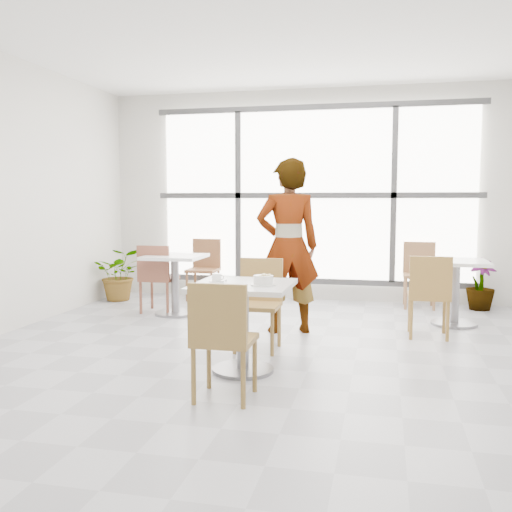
% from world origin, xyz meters
% --- Properties ---
extents(floor, '(7.00, 7.00, 0.00)m').
position_xyz_m(floor, '(0.00, 0.00, 0.00)').
color(floor, '#9E9EA5').
rests_on(floor, ground).
extents(ceiling, '(7.00, 7.00, 0.00)m').
position_xyz_m(ceiling, '(0.00, 0.00, 3.00)').
color(ceiling, white).
rests_on(ceiling, ground).
extents(wall_back, '(6.00, 0.00, 6.00)m').
position_xyz_m(wall_back, '(0.00, 3.50, 1.50)').
color(wall_back, silver).
rests_on(wall_back, ground).
extents(window, '(4.60, 0.07, 2.52)m').
position_xyz_m(window, '(0.00, 3.44, 1.50)').
color(window, white).
rests_on(window, ground).
extents(main_table, '(0.80, 0.80, 0.75)m').
position_xyz_m(main_table, '(-0.16, -0.11, 0.52)').
color(main_table, silver).
rests_on(main_table, ground).
extents(chair_near, '(0.42, 0.42, 0.87)m').
position_xyz_m(chair_near, '(-0.13, -0.85, 0.50)').
color(chair_near, olive).
rests_on(chair_near, ground).
extents(chair_far, '(0.42, 0.42, 0.87)m').
position_xyz_m(chair_far, '(-0.19, 0.67, 0.50)').
color(chair_far, olive).
rests_on(chair_far, ground).
extents(oatmeal_bowl, '(0.21, 0.21, 0.10)m').
position_xyz_m(oatmeal_bowl, '(0.04, -0.18, 0.79)').
color(oatmeal_bowl, silver).
rests_on(oatmeal_bowl, main_table).
extents(coffee_cup, '(0.16, 0.13, 0.07)m').
position_xyz_m(coffee_cup, '(-0.39, -0.06, 0.78)').
color(coffee_cup, white).
rests_on(coffee_cup, main_table).
extents(person, '(0.80, 0.66, 1.88)m').
position_xyz_m(person, '(-0.03, 1.39, 0.94)').
color(person, black).
rests_on(person, ground).
extents(bg_table_left, '(0.70, 0.70, 0.75)m').
position_xyz_m(bg_table_left, '(-1.57, 2.03, 0.49)').
color(bg_table_left, white).
rests_on(bg_table_left, ground).
extents(bg_table_right, '(0.70, 0.70, 0.75)m').
position_xyz_m(bg_table_right, '(1.79, 2.17, 0.49)').
color(bg_table_right, white).
rests_on(bg_table_right, ground).
extents(bg_chair_left_near, '(0.42, 0.42, 0.87)m').
position_xyz_m(bg_chair_left_near, '(-1.83, 2.07, 0.50)').
color(bg_chair_left_near, brown).
rests_on(bg_chair_left_near, ground).
extents(bg_chair_left_far, '(0.42, 0.42, 0.87)m').
position_xyz_m(bg_chair_left_far, '(-1.55, 3.19, 0.50)').
color(bg_chair_left_far, brown).
rests_on(bg_chair_left_far, ground).
extents(bg_chair_right_near, '(0.42, 0.42, 0.87)m').
position_xyz_m(bg_chair_right_near, '(1.45, 1.43, 0.50)').
color(bg_chair_right_near, olive).
rests_on(bg_chair_right_near, ground).
extents(bg_chair_right_far, '(0.42, 0.42, 0.87)m').
position_xyz_m(bg_chair_right_far, '(1.45, 3.25, 0.50)').
color(bg_chair_right_far, '#966944').
rests_on(bg_chair_right_far, ground).
extents(plant_left, '(0.83, 0.78, 0.75)m').
position_xyz_m(plant_left, '(-2.70, 2.82, 0.38)').
color(plant_left, '#417034').
rests_on(plant_left, ground).
extents(plant_right, '(0.50, 0.50, 0.68)m').
position_xyz_m(plant_right, '(2.23, 3.20, 0.34)').
color(plant_right, '#598845').
rests_on(plant_right, ground).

